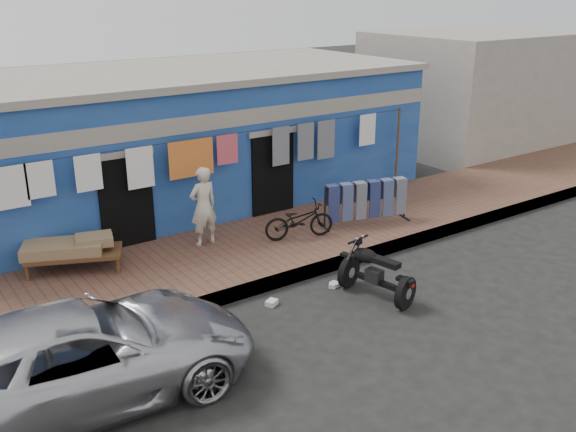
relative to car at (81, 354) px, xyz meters
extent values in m
plane|color=black|center=(4.54, -0.26, -0.67)|extent=(80.00, 80.00, 0.00)
cube|color=brown|center=(4.54, 2.74, -0.55)|extent=(28.00, 3.00, 0.25)
cube|color=gray|center=(4.54, 1.29, -0.55)|extent=(28.00, 0.10, 0.25)
cube|color=navy|center=(4.54, 6.74, 0.93)|extent=(12.00, 5.00, 3.20)
cube|color=#9E9384|center=(4.54, 4.30, 1.88)|extent=(12.00, 0.14, 0.35)
cube|color=#9E9384|center=(4.54, 6.74, 2.61)|extent=(12.20, 5.20, 0.16)
cube|color=black|center=(2.34, 4.22, 0.38)|extent=(1.10, 0.10, 2.10)
cube|color=black|center=(5.84, 4.22, 0.38)|extent=(1.10, 0.10, 2.10)
cube|color=#9E9384|center=(15.54, 6.74, 1.23)|extent=(6.00, 5.00, 3.80)
cylinder|color=brown|center=(9.54, 3.99, 0.63)|extent=(0.06, 0.06, 2.10)
cylinder|color=black|center=(4.54, 3.99, 1.63)|extent=(10.00, 0.01, 0.01)
cube|color=silver|center=(0.19, 3.99, 1.24)|extent=(0.60, 0.02, 0.77)
cube|color=silver|center=(0.70, 3.99, 1.29)|extent=(0.50, 0.02, 0.67)
cube|color=silver|center=(1.58, 3.99, 1.28)|extent=(0.50, 0.02, 0.70)
cube|color=silver|center=(2.59, 3.99, 1.22)|extent=(0.55, 0.02, 0.82)
cube|color=#CC4C26|center=(3.70, 3.99, 1.24)|extent=(1.00, 0.02, 0.78)
cube|color=#C34856|center=(4.55, 3.99, 1.31)|extent=(0.50, 0.02, 0.64)
cube|color=slate|center=(5.92, 3.99, 1.19)|extent=(0.45, 0.02, 0.88)
cube|color=slate|center=(6.61, 3.99, 1.20)|extent=(0.45, 0.02, 0.86)
cube|color=slate|center=(7.20, 3.99, 1.17)|extent=(0.50, 0.02, 0.92)
cube|color=silver|center=(8.48, 3.99, 1.25)|extent=(0.50, 0.02, 0.77)
imported|color=#BBBBC0|center=(0.00, 0.00, 0.00)|extent=(4.88, 2.43, 1.34)
imported|color=beige|center=(3.61, 3.39, 0.39)|extent=(0.61, 0.42, 1.63)
imported|color=black|center=(5.39, 2.55, 0.05)|extent=(1.55, 0.92, 0.95)
cube|color=silver|center=(3.51, 0.77, -0.62)|extent=(0.26, 0.24, 0.09)
cube|color=silver|center=(4.82, 0.71, -0.63)|extent=(0.19, 0.19, 0.08)
cube|color=silver|center=(4.89, 0.73, -0.64)|extent=(0.17, 0.20, 0.07)
camera|label=1|loc=(-1.96, -7.55, 4.57)|focal=40.00mm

